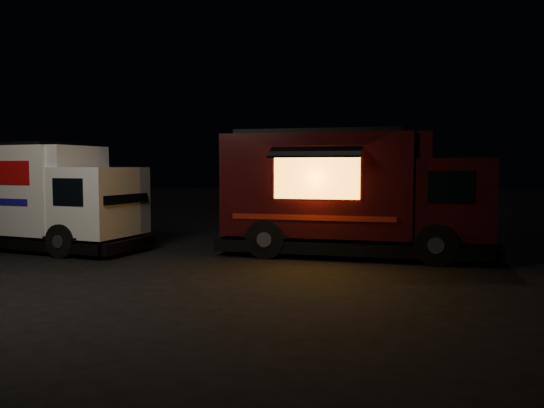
{
  "coord_description": "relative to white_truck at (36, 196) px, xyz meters",
  "views": [
    {
      "loc": [
        4.95,
        -10.69,
        2.13
      ],
      "look_at": [
        2.2,
        2.0,
        1.22
      ],
      "focal_mm": 35.0,
      "sensor_mm": 36.0,
      "label": 1
    }
  ],
  "objects": [
    {
      "name": "white_truck",
      "position": [
        0.0,
        0.0,
        0.0
      ],
      "size": [
        6.34,
        3.09,
        2.75
      ],
      "primitive_type": null,
      "rotation": [
        0.0,
        0.0,
        -0.17
      ],
      "color": "silver",
      "rests_on": "ground"
    },
    {
      "name": "red_truck",
      "position": [
        8.22,
        0.72,
        0.13
      ],
      "size": [
        6.55,
        2.6,
        3.01
      ],
      "primitive_type": null,
      "rotation": [
        0.0,
        0.0,
        -0.03
      ],
      "color": "black",
      "rests_on": "ground"
    },
    {
      "name": "ground",
      "position": [
        4.01,
        -1.52,
        -1.38
      ],
      "size": [
        80.0,
        80.0,
        0.0
      ],
      "primitive_type": "plane",
      "color": "black",
      "rests_on": "ground"
    }
  ]
}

